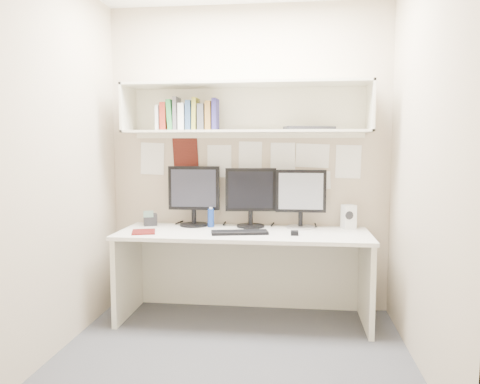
# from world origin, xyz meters

# --- Properties ---
(floor) EXTENTS (2.40, 2.00, 0.01)m
(floor) POSITION_xyz_m (0.00, 0.00, 0.00)
(floor) COLOR #414145
(floor) RESTS_ON ground
(wall_back) EXTENTS (2.40, 0.02, 2.60)m
(wall_back) POSITION_xyz_m (0.00, 1.00, 1.30)
(wall_back) COLOR tan
(wall_back) RESTS_ON ground
(wall_front) EXTENTS (2.40, 0.02, 2.60)m
(wall_front) POSITION_xyz_m (0.00, -1.00, 1.30)
(wall_front) COLOR tan
(wall_front) RESTS_ON ground
(wall_left) EXTENTS (0.02, 2.00, 2.60)m
(wall_left) POSITION_xyz_m (-1.20, 0.00, 1.30)
(wall_left) COLOR tan
(wall_left) RESTS_ON ground
(wall_right) EXTENTS (0.02, 2.00, 2.60)m
(wall_right) POSITION_xyz_m (1.20, 0.00, 1.30)
(wall_right) COLOR tan
(wall_right) RESTS_ON ground
(desk) EXTENTS (2.00, 0.70, 0.73)m
(desk) POSITION_xyz_m (0.00, 0.65, 0.37)
(desk) COLOR silver
(desk) RESTS_ON floor
(overhead_hutch) EXTENTS (2.00, 0.38, 0.40)m
(overhead_hutch) POSITION_xyz_m (0.00, 0.86, 1.72)
(overhead_hutch) COLOR silver
(overhead_hutch) RESTS_ON wall_back
(pinned_papers) EXTENTS (1.92, 0.01, 0.48)m
(pinned_papers) POSITION_xyz_m (0.00, 0.99, 1.25)
(pinned_papers) COLOR white
(pinned_papers) RESTS_ON wall_back
(monitor_left) EXTENTS (0.44, 0.24, 0.51)m
(monitor_left) POSITION_xyz_m (-0.45, 0.87, 1.00)
(monitor_left) COLOR black
(monitor_left) RESTS_ON desk
(monitor_center) EXTENTS (0.43, 0.23, 0.50)m
(monitor_center) POSITION_xyz_m (0.04, 0.87, 1.00)
(monitor_center) COLOR black
(monitor_center) RESTS_ON desk
(monitor_right) EXTENTS (0.42, 0.23, 0.49)m
(monitor_right) POSITION_xyz_m (0.45, 0.87, 0.99)
(monitor_right) COLOR #A5A5AA
(monitor_right) RESTS_ON desk
(keyboard) EXTENTS (0.46, 0.24, 0.02)m
(keyboard) POSITION_xyz_m (-0.02, 0.54, 0.74)
(keyboard) COLOR black
(keyboard) RESTS_ON desk
(mouse) EXTENTS (0.06, 0.09, 0.03)m
(mouse) POSITION_xyz_m (0.41, 0.54, 0.74)
(mouse) COLOR black
(mouse) RESTS_ON desk
(speaker) EXTENTS (0.13, 0.13, 0.20)m
(speaker) POSITION_xyz_m (0.85, 0.87, 0.83)
(speaker) COLOR silver
(speaker) RESTS_ON desk
(blue_bottle) EXTENTS (0.05, 0.05, 0.17)m
(blue_bottle) POSITION_xyz_m (-0.30, 0.82, 0.81)
(blue_bottle) COLOR navy
(blue_bottle) RESTS_ON desk
(maroon_notebook) EXTENTS (0.23, 0.26, 0.01)m
(maroon_notebook) POSITION_xyz_m (-0.78, 0.50, 0.74)
(maroon_notebook) COLOR #500F0D
(maroon_notebook) RESTS_ON desk
(desk_phone) EXTENTS (0.14, 0.13, 0.13)m
(desk_phone) POSITION_xyz_m (-0.83, 0.83, 0.78)
(desk_phone) COLOR black
(desk_phone) RESTS_ON desk
(book_stack) EXTENTS (0.51, 0.17, 0.27)m
(book_stack) POSITION_xyz_m (-0.48, 0.80, 1.66)
(book_stack) COLOR beige
(book_stack) RESTS_ON overhead_hutch
(hutch_tray) EXTENTS (0.42, 0.26, 0.03)m
(hutch_tray) POSITION_xyz_m (0.51, 0.79, 1.55)
(hutch_tray) COLOR black
(hutch_tray) RESTS_ON overhead_hutch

